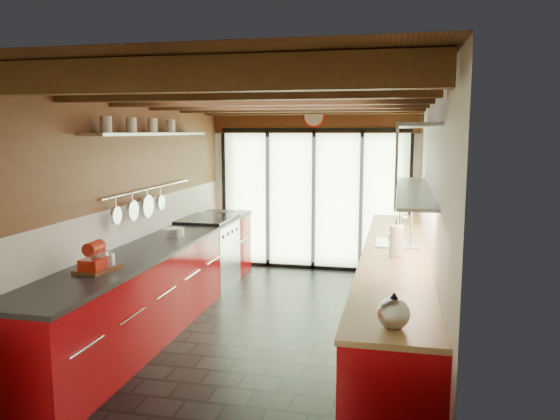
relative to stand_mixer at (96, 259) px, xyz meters
The scene contains 18 objects.
ground 2.13m from the stand_mixer, 47.19° to the left, with size 5.50×5.50×0.00m, color black.
room_shell 1.97m from the stand_mixer, 47.19° to the left, with size 5.50×5.50×5.50m.
ceiling_beams 2.59m from the stand_mixer, 54.02° to the left, with size 3.14×5.06×4.90m.
glass_door 4.30m from the stand_mixer, 72.65° to the left, with size 2.95×0.10×2.90m.
left_counter 1.48m from the stand_mixer, 90.21° to the left, with size 0.68×5.00×0.92m.
range_stove 2.88m from the stand_mixer, 90.10° to the left, with size 0.66×0.90×0.97m.
right_counter 2.95m from the stand_mixer, 28.35° to the left, with size 0.68×5.00×0.92m.
sink_assembly 3.11m from the stand_mixer, 34.70° to the left, with size 0.45×0.52×0.43m.
upper_cabinets_right 3.28m from the stand_mixer, 31.75° to the left, with size 0.34×3.00×3.00m.
left_wall_fixtures 1.75m from the stand_mixer, 97.36° to the left, with size 0.28×2.60×0.96m.
stand_mixer is the anchor object (origin of this frame).
pot_large 0.11m from the stand_mixer, 90.00° to the left, with size 0.21×0.21×0.14m, color silver.
pot_small 1.68m from the stand_mixer, 90.00° to the left, with size 0.23×0.23×0.09m, color silver.
cutting_board 0.09m from the stand_mixer, 90.00° to the left, with size 0.26×0.36×0.03m, color brown.
kettle 2.68m from the stand_mixer, 18.50° to the right, with size 0.24×0.27×0.24m.
paper_towel 2.79m from the stand_mixer, 24.55° to the left, with size 0.16×0.16×0.36m.
soap_bottle 3.44m from the stand_mixer, 42.38° to the left, with size 0.08×0.08×0.18m, color silver.
bowl 3.29m from the stand_mixer, 39.44° to the left, with size 0.21×0.21×0.05m, color silver.
Camera 1 is at (1.28, -5.54, 2.13)m, focal length 35.00 mm.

